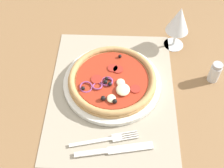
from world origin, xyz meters
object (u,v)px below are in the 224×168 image
at_px(plate, 112,83).
at_px(knife, 115,150).
at_px(pizza, 112,79).
at_px(fork, 108,139).
at_px(wine_glass, 179,21).
at_px(pepper_shaker, 215,72).

relative_size(plate, knife, 1.43).
bearing_deg(pizza, knife, 4.27).
distance_m(fork, wine_glass, 0.42).
xyz_separation_m(pizza, fork, (0.18, -0.00, -0.02)).
distance_m(fork, pepper_shaker, 0.37).
bearing_deg(knife, plate, 84.17).
bearing_deg(plate, pizza, 4.22).
height_order(plate, fork, plate).
bearing_deg(pepper_shaker, plate, -83.59).
bearing_deg(pizza, fork, -1.06).
bearing_deg(wine_glass, knife, -25.24).
distance_m(plate, fork, 0.18).
bearing_deg(plate, knife, 4.27).
relative_size(pizza, knife, 1.28).
distance_m(knife, pepper_shaker, 0.38).
distance_m(fork, knife, 0.03).
distance_m(pizza, pepper_shaker, 0.30).
distance_m(pizza, fork, 0.18).
bearing_deg(plate, wine_glass, 131.67).
relative_size(knife, wine_glass, 1.34).
bearing_deg(pizza, wine_glass, 131.88).
relative_size(fork, pepper_shaker, 2.67).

